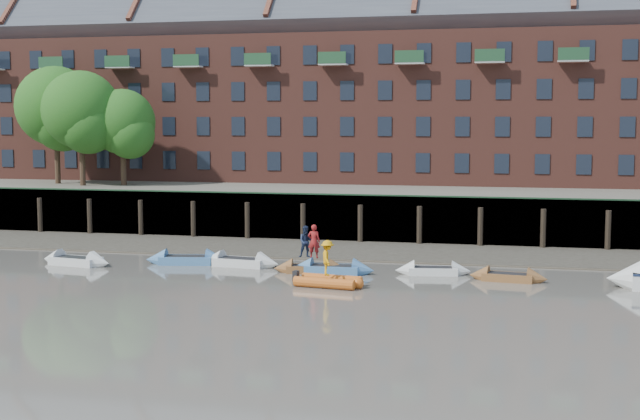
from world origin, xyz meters
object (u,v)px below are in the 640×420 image
(rowboat_3, at_px, (311,269))
(rowboat_1, at_px, (186,260))
(person_rib_crew, at_px, (327,258))
(rib_tender, at_px, (331,281))
(rowboat_5, at_px, (433,271))
(rowboat_2, at_px, (241,262))
(person_rower_a, at_px, (314,241))
(rowboat_6, at_px, (508,277))
(rowboat_0, at_px, (76,261))
(rowboat_4, at_px, (333,269))
(person_rower_b, at_px, (306,242))

(rowboat_3, bearing_deg, rowboat_1, 162.44)
(rowboat_3, relative_size, person_rib_crew, 2.36)
(rib_tender, bearing_deg, rowboat_5, 53.80)
(rowboat_1, bearing_deg, rib_tender, -37.91)
(rowboat_2, distance_m, person_rib_crew, 8.00)
(rowboat_5, xyz_separation_m, person_rower_a, (-6.41, -0.81, 1.51))
(rowboat_2, height_order, rowboat_3, rowboat_2)
(rib_tender, xyz_separation_m, person_rower_a, (-1.79, 3.85, 1.46))
(rowboat_2, bearing_deg, person_rib_crew, -31.79)
(rowboat_1, bearing_deg, rowboat_6, -14.94)
(rowboat_0, distance_m, rowboat_3, 13.78)
(person_rib_crew, bearing_deg, rowboat_3, 9.96)
(rib_tender, relative_size, person_rower_a, 1.91)
(rowboat_3, xyz_separation_m, rowboat_6, (10.55, -0.15, -0.00))
(rowboat_0, distance_m, rowboat_6, 24.32)
(rowboat_5, relative_size, person_rower_a, 2.26)
(rowboat_1, xyz_separation_m, person_rib_crew, (9.49, -4.99, 1.20))
(rowboat_4, bearing_deg, rowboat_0, 179.80)
(rowboat_0, bearing_deg, person_rower_b, 13.32)
(rowboat_5, distance_m, person_rower_a, 6.64)
(rowboat_5, distance_m, rib_tender, 6.56)
(rowboat_3, relative_size, rowboat_4, 0.91)
(rowboat_5, bearing_deg, rib_tender, -142.67)
(rowboat_0, xyz_separation_m, rowboat_5, (20.33, 1.48, -0.03))
(rowboat_4, bearing_deg, rowboat_5, 7.73)
(rowboat_5, xyz_separation_m, rib_tender, (-4.62, -4.67, 0.05))
(rowboat_1, height_order, rowboat_5, rowboat_1)
(rowboat_4, relative_size, rib_tender, 1.30)
(rowboat_1, relative_size, rowboat_3, 1.16)
(rowboat_4, bearing_deg, rowboat_2, 165.72)
(person_rower_a, bearing_deg, rib_tender, 111.89)
(rowboat_2, height_order, person_rower_a, person_rower_a)
(rowboat_0, relative_size, person_rower_b, 2.72)
(rowboat_6, xyz_separation_m, person_rower_a, (-10.40, 0.25, 1.51))
(rowboat_3, bearing_deg, person_rower_b, 131.51)
(rowboat_0, height_order, rowboat_4, rowboat_0)
(rowboat_2, xyz_separation_m, person_rower_b, (4.09, -0.90, 1.42))
(rowboat_1, height_order, person_rower_a, person_rower_a)
(rowboat_0, distance_m, person_rib_crew, 15.91)
(rowboat_1, bearing_deg, person_rib_crew, -38.36)
(rowboat_2, relative_size, rowboat_3, 1.14)
(rowboat_0, relative_size, person_rib_crew, 2.66)
(rowboat_1, xyz_separation_m, rowboat_2, (3.31, -0.06, -0.00))
(rowboat_5, bearing_deg, person_rower_a, 179.27)
(rowboat_1, xyz_separation_m, rowboat_4, (8.94, -1.26, -0.01))
(rib_tender, height_order, person_rower_b, person_rower_b)
(rowboat_1, relative_size, rowboat_6, 1.18)
(rowboat_1, distance_m, rib_tender, 10.87)
(rowboat_1, xyz_separation_m, person_rower_a, (7.86, -1.13, 1.48))
(rowboat_3, height_order, person_rib_crew, person_rib_crew)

